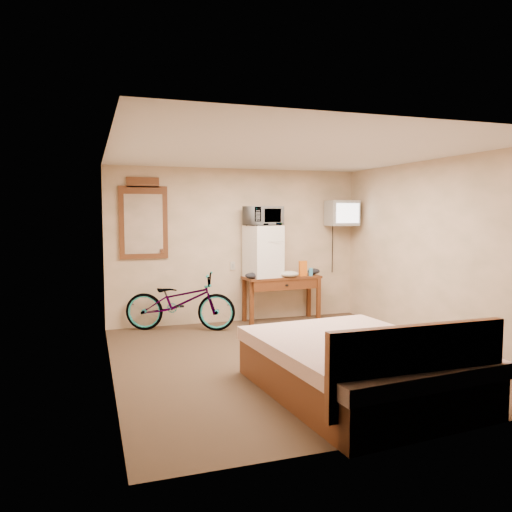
# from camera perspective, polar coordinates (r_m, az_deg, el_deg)

# --- Properties ---
(room) EXTENTS (4.60, 4.64, 2.50)m
(room) POSITION_cam_1_polar(r_m,az_deg,el_deg) (6.02, 4.01, -0.16)
(room) COLOR #422F21
(room) RESTS_ON ground
(desk) EXTENTS (1.29, 0.56, 0.75)m
(desk) POSITION_cam_1_polar(r_m,az_deg,el_deg) (8.19, 3.03, -3.23)
(desk) COLOR brown
(desk) RESTS_ON floor
(mini_fridge) EXTENTS (0.60, 0.58, 0.83)m
(mini_fridge) POSITION_cam_1_polar(r_m,az_deg,el_deg) (8.05, 0.82, 0.54)
(mini_fridge) COLOR white
(mini_fridge) RESTS_ON desk
(microwave) EXTENTS (0.64, 0.51, 0.31)m
(microwave) POSITION_cam_1_polar(r_m,az_deg,el_deg) (8.03, 0.83, 4.60)
(microwave) COLOR white
(microwave) RESTS_ON mini_fridge
(snack_bag) EXTENTS (0.13, 0.08, 0.25)m
(snack_bag) POSITION_cam_1_polar(r_m,az_deg,el_deg) (8.26, 5.37, -1.41)
(snack_bag) COLOR orange
(snack_bag) RESTS_ON desk
(blue_cup) EXTENTS (0.07, 0.07, 0.13)m
(blue_cup) POSITION_cam_1_polar(r_m,az_deg,el_deg) (8.29, 6.29, -1.81)
(blue_cup) COLOR #3E9ED2
(blue_cup) RESTS_ON desk
(cloth_cream) EXTENTS (0.32, 0.25, 0.10)m
(cloth_cream) POSITION_cam_1_polar(r_m,az_deg,el_deg) (8.07, 3.80, -2.07)
(cloth_cream) COLOR beige
(cloth_cream) RESTS_ON desk
(cloth_dark_a) EXTENTS (0.25, 0.19, 0.10)m
(cloth_dark_a) POSITION_cam_1_polar(r_m,az_deg,el_deg) (7.87, -0.38, -2.26)
(cloth_dark_a) COLOR black
(cloth_dark_a) RESTS_ON desk
(cloth_dark_b) EXTENTS (0.21, 0.17, 0.10)m
(cloth_dark_b) POSITION_cam_1_polar(r_m,az_deg,el_deg) (8.50, 6.61, -1.75)
(cloth_dark_b) COLOR black
(cloth_dark_b) RESTS_ON desk
(crt_television) EXTENTS (0.51, 0.60, 0.42)m
(crt_television) POSITION_cam_1_polar(r_m,az_deg,el_deg) (8.58, 9.78, 4.85)
(crt_television) COLOR black
(crt_television) RESTS_ON room
(wall_mirror) EXTENTS (0.73, 0.04, 1.25)m
(wall_mirror) POSITION_cam_1_polar(r_m,az_deg,el_deg) (7.85, -12.74, 4.09)
(wall_mirror) COLOR brown
(wall_mirror) RESTS_ON room
(bicycle) EXTENTS (1.77, 1.14, 0.88)m
(bicycle) POSITION_cam_1_polar(r_m,az_deg,el_deg) (7.69, -8.65, -5.18)
(bicycle) COLOR black
(bicycle) RESTS_ON floor
(bed) EXTENTS (1.84, 2.34, 0.90)m
(bed) POSITION_cam_1_polar(r_m,az_deg,el_deg) (5.07, 11.80, -12.30)
(bed) COLOR brown
(bed) RESTS_ON floor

